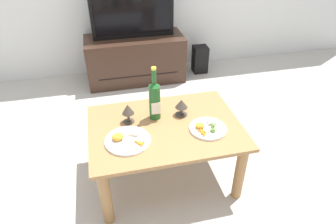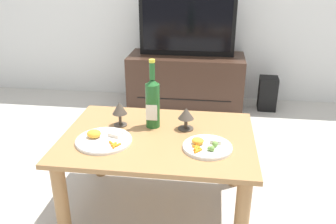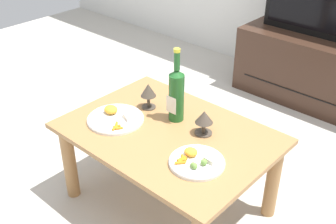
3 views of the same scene
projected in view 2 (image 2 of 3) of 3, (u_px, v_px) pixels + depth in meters
ground_plane at (159, 207)px, 2.04m from camera, size 6.40×6.40×0.00m
dining_table at (158, 150)px, 1.89m from camera, size 1.01×0.72×0.47m
tv_stand at (186, 81)px, 3.39m from camera, size 1.08×0.47×0.51m
tv_screen at (187, 23)px, 3.17m from camera, size 0.87×0.05×0.59m
floor_speaker at (268, 93)px, 3.35m from camera, size 0.17×0.17×0.32m
wine_bottle at (153, 101)px, 1.91m from camera, size 0.08×0.08×0.38m
goblet_left at (120, 109)px, 1.94m from camera, size 0.08×0.08×0.14m
goblet_right at (186, 115)px, 1.90m from camera, size 0.09×0.09×0.12m
dinner_plate_left at (103, 139)px, 1.79m from camera, size 0.29×0.29×0.05m
dinner_plate_right at (207, 146)px, 1.73m from camera, size 0.25×0.25×0.05m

